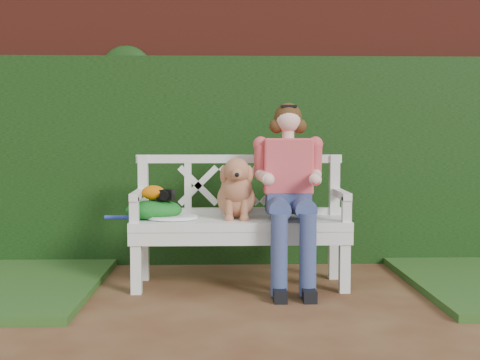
{
  "coord_description": "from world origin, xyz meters",
  "views": [
    {
      "loc": [
        -0.23,
        -3.62,
        1.06
      ],
      "look_at": [
        -0.11,
        0.84,
        0.75
      ],
      "focal_mm": 48.0,
      "sensor_mm": 36.0,
      "label": 1
    }
  ],
  "objects": [
    {
      "name": "garden_bench",
      "position": [
        -0.11,
        0.84,
        0.24
      ],
      "size": [
        1.59,
        0.62,
        0.48
      ],
      "primitive_type": null,
      "rotation": [
        0.0,
        0.0,
        0.01
      ],
      "color": "white",
      "rests_on": "ground"
    },
    {
      "name": "ivy_hedge",
      "position": [
        0.0,
        1.68,
        0.85
      ],
      "size": [
        10.0,
        0.18,
        1.7
      ],
      "primitive_type": "cube",
      "color": "#1F3F14",
      "rests_on": "ground"
    },
    {
      "name": "seated_woman",
      "position": [
        0.23,
        0.82,
        0.6
      ],
      "size": [
        0.64,
        0.77,
        1.21
      ],
      "primitive_type": null,
      "rotation": [
        0.0,
        0.0,
        0.22
      ],
      "color": "#EE2565",
      "rests_on": "ground"
    },
    {
      "name": "ground",
      "position": [
        0.0,
        0.0,
        0.0
      ],
      "size": [
        60.0,
        60.0,
        0.0
      ],
      "primitive_type": "plane",
      "color": "#4F2717"
    },
    {
      "name": "brick_wall",
      "position": [
        0.0,
        1.9,
        1.1
      ],
      "size": [
        10.0,
        0.3,
        2.2
      ],
      "primitive_type": "cube",
      "color": "maroon",
      "rests_on": "ground"
    },
    {
      "name": "baseball_glove",
      "position": [
        -0.71,
        0.83,
        0.66
      ],
      "size": [
        0.18,
        0.14,
        0.1
      ],
      "primitive_type": "ellipsoid",
      "rotation": [
        0.0,
        0.0,
        -0.12
      ],
      "color": "#CF6204",
      "rests_on": "green_bag"
    },
    {
      "name": "dog",
      "position": [
        -0.14,
        0.85,
        0.7
      ],
      "size": [
        0.36,
        0.44,
        0.43
      ],
      "primitive_type": null,
      "rotation": [
        0.0,
        0.0,
        0.21
      ],
      "color": "tan",
      "rests_on": "garden_bench"
    },
    {
      "name": "camera_item",
      "position": [
        -0.63,
        0.82,
        0.65
      ],
      "size": [
        0.13,
        0.1,
        0.07
      ],
      "primitive_type": "cube",
      "rotation": [
        0.0,
        0.0,
        -0.2
      ],
      "color": "black",
      "rests_on": "green_bag"
    },
    {
      "name": "green_bag",
      "position": [
        -0.71,
        0.83,
        0.55
      ],
      "size": [
        0.48,
        0.44,
        0.13
      ],
      "primitive_type": null,
      "rotation": [
        0.0,
        0.0,
        -0.42
      ],
      "color": "green",
      "rests_on": "garden_bench"
    },
    {
      "name": "tennis_racket",
      "position": [
        -0.61,
        0.8,
        0.5
      ],
      "size": [
        0.72,
        0.43,
        0.03
      ],
      "primitive_type": null,
      "rotation": [
        0.0,
        0.0,
        -0.24
      ],
      "color": "beige",
      "rests_on": "garden_bench"
    }
  ]
}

